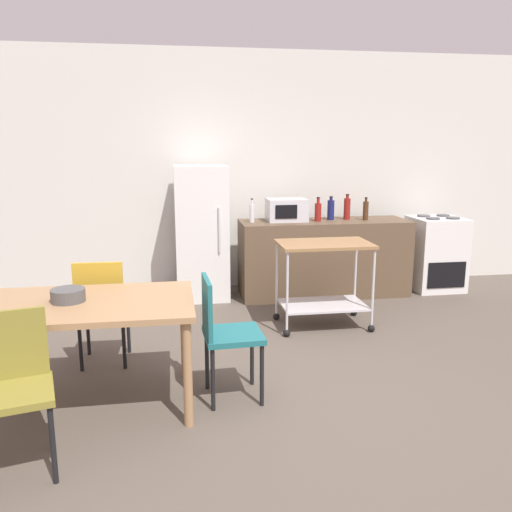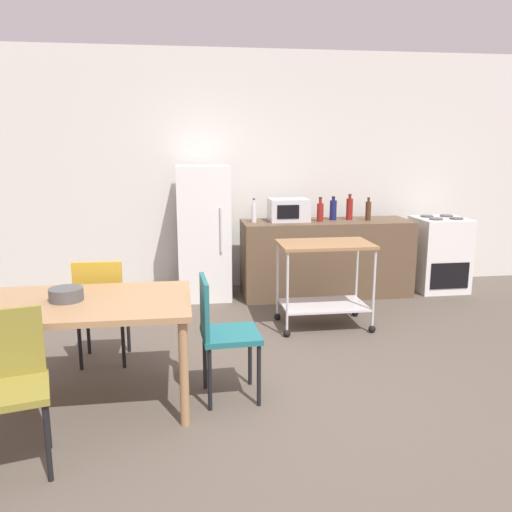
{
  "view_description": "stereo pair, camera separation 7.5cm",
  "coord_description": "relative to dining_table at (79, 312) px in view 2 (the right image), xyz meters",
  "views": [
    {
      "loc": [
        -0.88,
        -3.39,
        1.79
      ],
      "look_at": [
        -0.15,
        1.2,
        0.8
      ],
      "focal_mm": 37.06,
      "sensor_mm": 36.0,
      "label": 1
    },
    {
      "loc": [
        -0.81,
        -3.4,
        1.79
      ],
      "look_at": [
        -0.15,
        1.2,
        0.8
      ],
      "focal_mm": 37.06,
      "sensor_mm": 36.0,
      "label": 2
    }
  ],
  "objects": [
    {
      "name": "bottle_wine",
      "position": [
        2.7,
        2.5,
        0.36
      ],
      "size": [
        0.08,
        0.08,
        0.3
      ],
      "color": "maroon",
      "rests_on": "kitchen_counter"
    },
    {
      "name": "dining_table",
      "position": [
        0.0,
        0.0,
        0.0
      ],
      "size": [
        1.5,
        0.9,
        0.75
      ],
      "color": "#A37A51",
      "rests_on": "ground_plane"
    },
    {
      "name": "bottle_sesame_oil",
      "position": [
        2.32,
        2.41,
        0.34
      ],
      "size": [
        0.08,
        0.08,
        0.28
      ],
      "color": "maroon",
      "rests_on": "kitchen_counter"
    },
    {
      "name": "chair_olive",
      "position": [
        -0.26,
        -0.69,
        -0.15
      ],
      "size": [
        0.48,
        0.48,
        0.89
      ],
      "rotation": [
        0.0,
        0.0,
        0.24
      ],
      "color": "olive",
      "rests_on": "ground_plane"
    },
    {
      "name": "chair_teal",
      "position": [
        0.96,
        -0.04,
        -0.15
      ],
      "size": [
        0.42,
        0.42,
        0.89
      ],
      "rotation": [
        0.0,
        0.0,
        1.62
      ],
      "color": "#1E666B",
      "rests_on": "ground_plane"
    },
    {
      "name": "ground_plane",
      "position": [
        1.51,
        -0.16,
        -0.67
      ],
      "size": [
        12.0,
        12.0,
        0.0
      ],
      "primitive_type": "plane",
      "color": "brown"
    },
    {
      "name": "bottle_soy_sauce",
      "position": [
        2.5,
        2.51,
        0.35
      ],
      "size": [
        0.08,
        0.08,
        0.28
      ],
      "color": "navy",
      "rests_on": "kitchen_counter"
    },
    {
      "name": "kitchen_counter",
      "position": [
        2.41,
        2.44,
        -0.22
      ],
      "size": [
        2.0,
        0.64,
        0.9
      ],
      "primitive_type": "cube",
      "color": "brown",
      "rests_on": "ground_plane"
    },
    {
      "name": "bottle_soda",
      "position": [
        1.54,
        2.45,
        0.34
      ],
      "size": [
        0.06,
        0.06,
        0.27
      ],
      "color": "silver",
      "rests_on": "kitchen_counter"
    },
    {
      "name": "chair_mustard",
      "position": [
        0.04,
        0.69,
        -0.15
      ],
      "size": [
        0.41,
        0.41,
        0.89
      ],
      "rotation": [
        0.0,
        0.0,
        3.11
      ],
      "color": "gold",
      "rests_on": "ground_plane"
    },
    {
      "name": "stove_oven",
      "position": [
        3.86,
        2.46,
        -0.22
      ],
      "size": [
        0.6,
        0.61,
        0.92
      ],
      "color": "white",
      "rests_on": "ground_plane"
    },
    {
      "name": "fruit_bowl",
      "position": [
        -0.08,
        0.02,
        0.12
      ],
      "size": [
        0.23,
        0.23,
        0.09
      ],
      "primitive_type": "cylinder",
      "color": "#4C4C4C",
      "rests_on": "dining_table"
    },
    {
      "name": "refrigerator",
      "position": [
        0.96,
        2.54,
        0.1
      ],
      "size": [
        0.6,
        0.63,
        1.55
      ],
      "color": "white",
      "rests_on": "ground_plane"
    },
    {
      "name": "microwave",
      "position": [
        1.96,
        2.49,
        0.36
      ],
      "size": [
        0.46,
        0.35,
        0.26
      ],
      "color": "silver",
      "rests_on": "kitchen_counter"
    },
    {
      "name": "back_wall",
      "position": [
        1.51,
        3.04,
        0.78
      ],
      "size": [
        8.4,
        0.12,
        2.9
      ],
      "primitive_type": "cube",
      "color": "silver",
      "rests_on": "ground_plane"
    },
    {
      "name": "kitchen_cart",
      "position": [
        2.08,
        1.33,
        -0.1
      ],
      "size": [
        0.91,
        0.57,
        0.85
      ],
      "color": "olive",
      "rests_on": "ground_plane"
    },
    {
      "name": "bottle_hot_sauce",
      "position": [
        2.9,
        2.41,
        0.35
      ],
      "size": [
        0.07,
        0.07,
        0.27
      ],
      "color": "#4C2D19",
      "rests_on": "kitchen_counter"
    }
  ]
}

